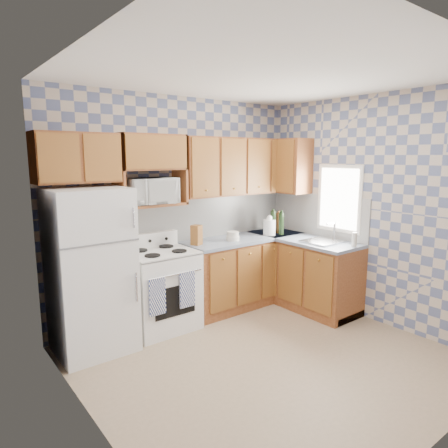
% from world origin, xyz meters
% --- Properties ---
extents(floor, '(3.40, 3.40, 0.00)m').
position_xyz_m(floor, '(0.00, 0.00, 0.00)').
color(floor, '#8E775B').
rests_on(floor, ground).
extents(back_wall, '(3.40, 0.02, 2.70)m').
position_xyz_m(back_wall, '(0.00, 1.60, 1.35)').
color(back_wall, slate).
rests_on(back_wall, ground).
extents(right_wall, '(0.02, 3.20, 2.70)m').
position_xyz_m(right_wall, '(1.70, 0.00, 1.35)').
color(right_wall, slate).
rests_on(right_wall, ground).
extents(backsplash_back, '(2.60, 0.02, 0.56)m').
position_xyz_m(backsplash_back, '(0.40, 1.59, 1.20)').
color(backsplash_back, silver).
rests_on(backsplash_back, back_wall).
extents(backsplash_right, '(0.02, 1.60, 0.56)m').
position_xyz_m(backsplash_right, '(1.69, 0.80, 1.20)').
color(backsplash_right, silver).
rests_on(backsplash_right, right_wall).
extents(refrigerator, '(0.75, 0.70, 1.68)m').
position_xyz_m(refrigerator, '(-1.27, 1.25, 0.84)').
color(refrigerator, white).
rests_on(refrigerator, floor).
extents(stove_body, '(0.76, 0.65, 0.90)m').
position_xyz_m(stove_body, '(-0.47, 1.28, 0.45)').
color(stove_body, white).
rests_on(stove_body, floor).
extents(cooktop, '(0.76, 0.65, 0.02)m').
position_xyz_m(cooktop, '(-0.47, 1.28, 0.91)').
color(cooktop, silver).
rests_on(cooktop, stove_body).
extents(backguard, '(0.76, 0.08, 0.17)m').
position_xyz_m(backguard, '(-0.47, 1.55, 1.00)').
color(backguard, white).
rests_on(backguard, cooktop).
extents(dish_towel_left, '(0.19, 0.02, 0.40)m').
position_xyz_m(dish_towel_left, '(-0.70, 0.93, 0.53)').
color(dish_towel_left, navy).
rests_on(dish_towel_left, stove_body).
extents(dish_towel_right, '(0.19, 0.02, 0.40)m').
position_xyz_m(dish_towel_right, '(-0.33, 0.93, 0.53)').
color(dish_towel_right, navy).
rests_on(dish_towel_right, stove_body).
extents(base_cabinets_back, '(1.75, 0.60, 0.88)m').
position_xyz_m(base_cabinets_back, '(0.82, 1.30, 0.44)').
color(base_cabinets_back, brown).
rests_on(base_cabinets_back, floor).
extents(base_cabinets_right, '(0.60, 1.60, 0.88)m').
position_xyz_m(base_cabinets_right, '(1.40, 0.80, 0.44)').
color(base_cabinets_right, brown).
rests_on(base_cabinets_right, floor).
extents(countertop_back, '(1.77, 0.63, 0.04)m').
position_xyz_m(countertop_back, '(0.82, 1.30, 0.90)').
color(countertop_back, slate).
rests_on(countertop_back, base_cabinets_back).
extents(countertop_right, '(0.63, 1.60, 0.04)m').
position_xyz_m(countertop_right, '(1.40, 0.80, 0.90)').
color(countertop_right, slate).
rests_on(countertop_right, base_cabinets_right).
extents(upper_cabinets_back, '(1.75, 0.33, 0.74)m').
position_xyz_m(upper_cabinets_back, '(0.82, 1.44, 1.85)').
color(upper_cabinets_back, brown).
rests_on(upper_cabinets_back, back_wall).
extents(upper_cabinets_fridge, '(0.82, 0.33, 0.50)m').
position_xyz_m(upper_cabinets_fridge, '(-1.29, 1.44, 1.97)').
color(upper_cabinets_fridge, brown).
rests_on(upper_cabinets_fridge, back_wall).
extents(upper_cabinets_right, '(0.33, 0.70, 0.74)m').
position_xyz_m(upper_cabinets_right, '(1.53, 1.25, 1.85)').
color(upper_cabinets_right, brown).
rests_on(upper_cabinets_right, right_wall).
extents(microwave_shelf, '(0.80, 0.33, 0.03)m').
position_xyz_m(microwave_shelf, '(-0.47, 1.44, 1.44)').
color(microwave_shelf, brown).
rests_on(microwave_shelf, back_wall).
extents(microwave, '(0.55, 0.39, 0.30)m').
position_xyz_m(microwave, '(-0.47, 1.41, 1.60)').
color(microwave, white).
rests_on(microwave, microwave_shelf).
extents(sink, '(0.48, 0.40, 0.03)m').
position_xyz_m(sink, '(1.40, 0.45, 0.93)').
color(sink, '#B7B7BC').
rests_on(sink, countertop_right).
extents(window, '(0.02, 0.66, 0.86)m').
position_xyz_m(window, '(1.69, 0.45, 1.45)').
color(window, white).
rests_on(window, right_wall).
extents(bottle_0, '(0.07, 0.07, 0.33)m').
position_xyz_m(bottle_0, '(1.23, 1.17, 1.08)').
color(bottle_0, black).
rests_on(bottle_0, countertop_back).
extents(bottle_1, '(0.07, 0.07, 0.31)m').
position_xyz_m(bottle_1, '(1.33, 1.11, 1.07)').
color(bottle_1, black).
rests_on(bottle_1, countertop_back).
extents(bottle_2, '(0.07, 0.07, 0.29)m').
position_xyz_m(bottle_2, '(1.38, 1.21, 1.06)').
color(bottle_2, brown).
rests_on(bottle_2, countertop_back).
extents(knife_block, '(0.14, 0.14, 0.24)m').
position_xyz_m(knife_block, '(0.05, 1.29, 1.04)').
color(knife_block, brown).
rests_on(knife_block, countertop_back).
extents(electric_kettle, '(0.17, 0.17, 0.21)m').
position_xyz_m(electric_kettle, '(1.17, 1.19, 1.03)').
color(electric_kettle, white).
rests_on(electric_kettle, countertop_back).
extents(food_containers, '(0.17, 0.17, 0.11)m').
position_xyz_m(food_containers, '(0.56, 1.22, 0.98)').
color(food_containers, silver).
rests_on(food_containers, countertop_back).
extents(soap_bottle, '(0.06, 0.06, 0.17)m').
position_xyz_m(soap_bottle, '(1.48, 0.06, 1.01)').
color(soap_bottle, silver).
rests_on(soap_bottle, countertop_right).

